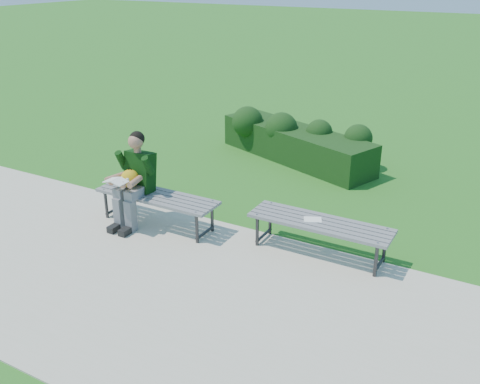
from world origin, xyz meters
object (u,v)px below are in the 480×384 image
(hedge, at_px, (294,140))
(bench_right, at_px, (320,225))
(paper_sheet, at_px, (313,220))
(bench_left, at_px, (157,199))
(seated_boy, at_px, (134,177))

(hedge, distance_m, bench_right, 3.66)
(bench_right, distance_m, paper_sheet, 0.12)
(hedge, xyz_separation_m, bench_left, (-0.52, -3.52, 0.03))
(bench_left, xyz_separation_m, paper_sheet, (2.19, 0.32, 0.06))
(hedge, bearing_deg, bench_left, -98.35)
(bench_left, bearing_deg, seated_boy, -162.25)
(seated_boy, height_order, paper_sheet, seated_boy)
(paper_sheet, bearing_deg, seated_boy, -170.50)
(bench_right, bearing_deg, seated_boy, -170.86)
(hedge, distance_m, paper_sheet, 3.61)
(seated_boy, relative_size, paper_sheet, 4.95)
(bench_left, bearing_deg, bench_right, 7.97)
(bench_right, height_order, seated_boy, seated_boy)
(hedge, height_order, paper_sheet, hedge)
(bench_left, distance_m, paper_sheet, 2.21)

